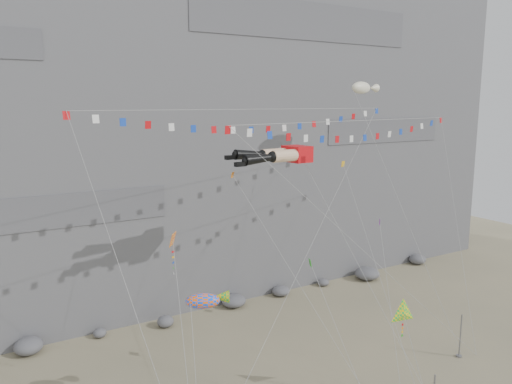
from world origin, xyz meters
TOP-DOWN VIEW (x-y plane):
  - ground at (0.00, 0.00)m, footprint 120.00×120.00m
  - cliff at (0.00, 32.00)m, footprint 80.00×28.00m
  - talus_boulders at (0.00, 17.00)m, footprint 60.00×3.00m
  - anchor_pole_right at (11.40, -2.27)m, footprint 0.12×0.12m
  - legs_kite at (-1.20, 6.86)m, footprint 9.11×15.29m
  - flag_banner_upper at (-2.01, 8.36)m, footprint 31.37×15.62m
  - flag_banner_lower at (5.32, 4.46)m, footprint 27.84×10.52m
  - harlequin_kite at (-11.44, 4.37)m, footprint 3.23×9.49m
  - fish_windsock at (-10.62, 1.36)m, footprint 4.38×6.28m
  - delta_kite at (2.02, -4.40)m, footprint 2.21×3.19m
  - blimp_windsock at (11.61, 11.21)m, footprint 4.22×14.43m
  - small_kite_a at (-5.33, 6.40)m, footprint 5.10×13.71m
  - small_kite_b at (8.37, 4.58)m, footprint 6.77×9.81m
  - small_kite_c at (-2.04, 0.97)m, footprint 1.14×8.51m
  - small_kite_d at (6.65, 7.68)m, footprint 4.91×14.96m

SIDE VIEW (x-z plane):
  - ground at x=0.00m, z-range 0.00..0.00m
  - talus_boulders at x=0.00m, z-range 0.00..1.20m
  - anchor_pole_right at x=11.40m, z-range 0.00..3.82m
  - delta_kite at x=2.02m, z-range 2.73..10.86m
  - fish_windsock at x=-10.62m, z-range 3.35..13.36m
  - small_kite_c at x=-2.04m, z-range 3.33..15.74m
  - small_kite_b at x=8.37m, z-range 2.88..18.20m
  - harlequin_kite at x=-11.44m, z-range 4.58..19.31m
  - small_kite_a at x=-5.33m, z-range 4.87..25.82m
  - small_kite_d at x=6.65m, z-range 4.60..26.30m
  - legs_kite at x=-1.20m, z-range 5.98..28.13m
  - flag_banner_lower at x=5.32m, z-range 8.51..31.13m
  - flag_banner_upper at x=-2.01m, z-range 7.20..34.33m
  - blimp_windsock at x=11.61m, z-range 9.62..35.91m
  - cliff at x=0.00m, z-range 0.00..50.00m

